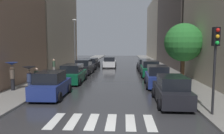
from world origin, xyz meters
TOP-DOWN VIEW (x-y plane):
  - ground_plane at (0.00, 24.00)m, footprint 28.00×72.00m
  - sidewalk_left at (-6.50, 24.00)m, footprint 3.00×72.00m
  - sidewalk_right at (6.50, 24.00)m, footprint 3.00×72.00m
  - crosswalk_stripes at (0.00, 1.16)m, footprint 4.95×2.20m
  - building_right_far at (11.00, 48.83)m, footprint 6.00×20.87m
  - parked_car_left_nearest at (-3.95, 5.70)m, footprint 2.10×4.04m
  - parked_car_left_second at (-3.78, 11.33)m, footprint 2.09×4.59m
  - parked_car_left_third at (-3.82, 17.33)m, footprint 2.09×4.28m
  - parked_car_left_fourth at (-3.81, 23.32)m, footprint 2.18×4.84m
  - parked_car_right_nearest at (3.94, 4.50)m, footprint 2.07×4.44m
  - parked_car_right_second at (3.88, 9.86)m, footprint 2.16×4.41m
  - parked_car_right_third at (3.97, 16.03)m, footprint 2.19×4.72m
  - parked_car_right_fourth at (3.92, 21.78)m, footprint 2.06×4.52m
  - car_midroad at (-1.26, 25.49)m, footprint 2.15×4.68m
  - pedestrian_foreground at (-7.38, 7.06)m, footprint 0.91×0.91m
  - pedestrian_near_tree at (-7.33, 16.60)m, footprint 0.36×0.36m
  - pedestrian_by_kerb at (-5.52, 7.05)m, footprint 0.36×0.36m
  - pedestrian_far_side at (-5.78, 6.43)m, footprint 0.96×0.96m
  - street_tree_right at (6.66, 12.35)m, footprint 3.62×3.62m
  - traffic_light_right_corner at (5.45, 2.09)m, footprint 0.30×0.42m
  - lamp_post_left at (-5.55, 20.14)m, footprint 0.60×0.28m

SIDE VIEW (x-z plane):
  - ground_plane at x=0.00m, z-range -0.04..0.00m
  - crosswalk_stripes at x=0.00m, z-range 0.00..0.01m
  - sidewalk_left at x=-6.50m, z-range 0.00..0.15m
  - sidewalk_right at x=6.50m, z-range 0.00..0.15m
  - parked_car_right_fourth at x=3.92m, z-range -0.04..1.52m
  - parked_car_left_fourth at x=-3.81m, z-range -0.04..1.52m
  - car_midroad at x=-1.26m, z-range -0.05..1.58m
  - parked_car_right_nearest at x=3.94m, z-range -0.06..1.67m
  - parked_car_left_second at x=-3.78m, z-range -0.06..1.69m
  - parked_car_left_third at x=-3.82m, z-range -0.07..1.72m
  - parked_car_left_nearest at x=-3.95m, z-range -0.07..1.72m
  - parked_car_right_third at x=3.97m, z-range -0.06..1.73m
  - parked_car_right_second at x=3.88m, z-range -0.07..1.75m
  - pedestrian_near_tree at x=-7.33m, z-range 0.19..1.91m
  - pedestrian_by_kerb at x=-5.52m, z-range 0.19..1.91m
  - pedestrian_far_side at x=-5.78m, z-range 0.56..2.45m
  - pedestrian_foreground at x=-7.38m, z-range 0.57..2.70m
  - traffic_light_right_corner at x=5.45m, z-range 1.14..5.44m
  - street_tree_right at x=6.66m, z-range 1.06..6.52m
  - lamp_post_left at x=-5.55m, z-range 0.68..7.46m
  - building_right_far at x=11.00m, z-range 0.00..14.54m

